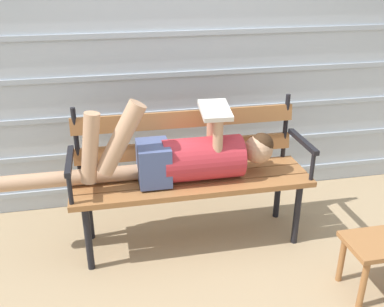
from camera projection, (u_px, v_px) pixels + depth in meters
ground_plane at (197, 253)px, 2.88m from camera, size 12.00×12.00×0.00m
house_siding at (174, 53)px, 3.13m from camera, size 5.11×0.08×2.33m
park_bench at (190, 168)px, 2.86m from camera, size 1.55×0.45×0.94m
reclining_person at (180, 156)px, 2.74m from camera, size 1.73×0.28×0.58m
footstool at (384, 250)px, 2.46m from camera, size 0.44×0.29×0.34m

